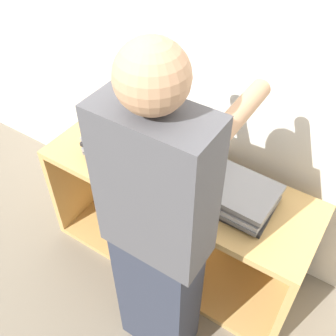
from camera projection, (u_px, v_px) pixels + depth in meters
ground_plane at (152, 285)px, 2.26m from camera, size 12.00×12.00×0.00m
wall_back at (218, 52)px, 1.79m from camera, size 8.00×0.05×2.40m
cart at (181, 213)px, 2.21m from camera, size 1.44×0.48×0.68m
laptop_open at (182, 162)px, 1.93m from camera, size 0.31×0.34×0.27m
laptop_stack_left at (121, 144)px, 2.03m from camera, size 0.33×0.29×0.11m
laptop_stack_right at (240, 197)px, 1.77m from camera, size 0.32×0.28×0.11m
person at (158, 237)px, 1.51m from camera, size 0.40×0.53×1.63m
inventory_tag at (112, 143)px, 1.95m from camera, size 0.06×0.02×0.01m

